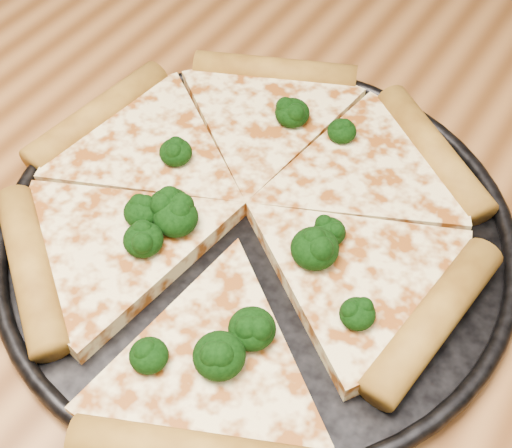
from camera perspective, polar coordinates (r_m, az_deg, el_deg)
The scene contains 4 objects.
dining_table at distance 0.60m, azimuth 0.67°, elevation -6.82°, with size 1.20×0.90×0.75m.
pizza_pan at distance 0.52m, azimuth 0.00°, elevation -0.58°, with size 0.37×0.37×0.02m.
pizza at distance 0.52m, azimuth -0.89°, elevation 1.03°, with size 0.35×0.40×0.03m.
broccoli_florets at distance 0.49m, azimuth -2.11°, elevation -1.12°, with size 0.21×0.26×0.02m.
Camera 1 is at (0.17, -0.28, 1.16)m, focal length 51.07 mm.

